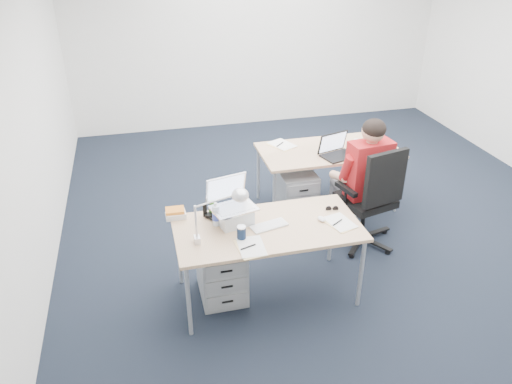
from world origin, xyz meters
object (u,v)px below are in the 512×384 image
desk_far (329,153)px  headphones (217,215)px  drawer_pedestal_far (296,193)px  bear_figurine (213,208)px  far_cup (356,143)px  water_bottle (216,214)px  desk_near (268,231)px  cordless_phone (205,210)px  wireless_keyboard (269,226)px  dark_laptop (340,146)px  sunglasses (332,209)px  desk_lamp (213,216)px  can_koozie (241,233)px  silver_laptop (234,203)px  book_stack (176,213)px  drawer_pedestal_near (221,269)px  office_chair (366,217)px  computer_mouse (322,219)px  seated_person (359,178)px

desk_far → headphones: 1.91m
drawer_pedestal_far → bear_figurine: bearing=-138.5°
headphones → far_cup: far_cup is taller
desk_far → drawer_pedestal_far: size_ratio=2.91×
drawer_pedestal_far → water_bottle: water_bottle is taller
desk_near → cordless_phone: 0.59m
headphones → wireless_keyboard: bearing=-19.5°
dark_laptop → far_cup: 0.37m
sunglasses → desk_lamp: desk_lamp is taller
desk_far → can_koozie: can_koozie is taller
silver_laptop → desk_lamp: desk_lamp is taller
wireless_keyboard → headphones: size_ratio=1.44×
far_cup → sunglasses: bearing=-122.3°
drawer_pedestal_far → book_stack: bearing=-146.7°
can_koozie → sunglasses: 0.94m
drawer_pedestal_near → drawer_pedestal_far: (1.10, 1.21, 0.00)m
bear_figurine → sunglasses: size_ratio=1.19×
office_chair → can_koozie: bearing=-168.6°
drawer_pedestal_near → computer_mouse: 1.01m
drawer_pedestal_far → book_stack: size_ratio=3.12×
headphones → desk_far: bearing=50.9°
water_bottle → far_cup: size_ratio=2.22×
office_chair → sunglasses: office_chair is taller
water_bottle → headphones: bearing=76.3°
seated_person → dark_laptop: 0.49m
headphones → far_cup: (1.84, 1.15, 0.03)m
silver_laptop → dark_laptop: (1.42, 1.07, -0.06)m
seated_person → dark_laptop: (-0.05, 0.46, 0.18)m
can_koozie → water_bottle: 0.32m
seated_person → drawer_pedestal_near: size_ratio=2.50×
desk_far → drawer_pedestal_far: desk_far is taller
drawer_pedestal_near → far_cup: 2.32m
drawer_pedestal_far → drawer_pedestal_near: bearing=-132.3°
drawer_pedestal_far → desk_lamp: desk_lamp is taller
desk_near → book_stack: size_ratio=9.07×
can_koozie → cordless_phone: (-0.23, 0.43, 0.01)m
office_chair → silver_laptop: bearing=-177.7°
office_chair → book_stack: 2.03m
book_stack → cordless_phone: bearing=-10.8°
desk_far → desk_lamp: desk_lamp is taller
sunglasses → dark_laptop: 1.19m
dark_laptop → water_bottle: bearing=-162.2°
drawer_pedestal_far → cordless_phone: (-1.19, -1.00, 0.52)m
desk_near → wireless_keyboard: bearing=0.9°
wireless_keyboard → computer_mouse: bearing=-15.9°
drawer_pedestal_near → cordless_phone: 0.57m
desk_far → drawer_pedestal_near: desk_far is taller
seated_person → can_koozie: seated_person is taller
desk_near → sunglasses: size_ratio=13.45×
office_chair → water_bottle: 1.77m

